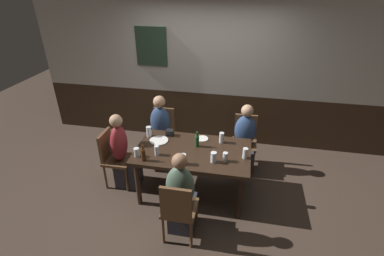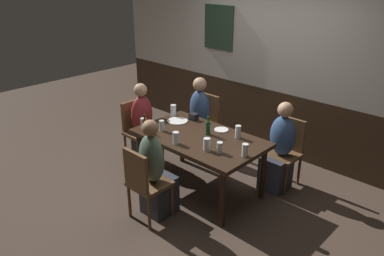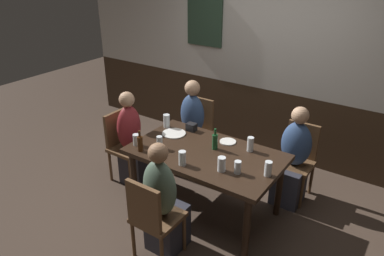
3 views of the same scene
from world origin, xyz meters
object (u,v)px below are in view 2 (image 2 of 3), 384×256
person_left_far (197,123)px  tumbler_water (176,139)px  person_right_far (279,153)px  plate_white_small (221,130)px  pint_glass_amber (173,111)px  condiment_caddy (194,117)px  beer_glass_half (245,151)px  pint_glass_stout (220,148)px  person_mid_near (156,176)px  chair_right_far (286,148)px  beer_glass_tall (207,145)px  pint_glass_pale (162,126)px  chair_mid_near (144,181)px  dining_table (199,142)px  plate_white_large (178,121)px  beer_bottle_brown (145,125)px  highball_clear (238,132)px  tumbler_short (143,123)px  chair_left_far (205,120)px  person_head_west (145,131)px  chair_head_west (138,128)px  beer_bottle_green (208,128)px

person_left_far → tumbler_water: person_left_far is taller
person_right_far → plate_white_small: size_ratio=6.38×
pint_glass_amber → condiment_caddy: bearing=16.3°
tumbler_water → beer_glass_half: size_ratio=0.99×
person_right_far → pint_glass_stout: (-0.24, -0.89, 0.32)m
person_right_far → condiment_caddy: person_right_far is taller
person_mid_near → condiment_caddy: bearing=111.5°
chair_right_far → beer_glass_tall: beer_glass_tall is taller
pint_glass_amber → pint_glass_pale: bearing=-60.0°
chair_right_far → person_right_far: 0.16m
chair_mid_near → pint_glass_stout: 0.90m
dining_table → chair_mid_near: 0.90m
person_right_far → plate_white_large: bearing=-155.3°
person_right_far → pint_glass_amber: size_ratio=7.23×
pint_glass_pale → beer_glass_tall: beer_glass_tall is taller
person_left_far → beer_bottle_brown: size_ratio=5.10×
person_left_far → pint_glass_pale: 1.00m
pint_glass_amber → highball_clear: size_ratio=1.01×
plate_white_small → tumbler_short: bearing=-142.0°
chair_left_far → beer_glass_tall: bearing=-47.5°
person_head_west → plate_white_small: size_ratio=6.56×
chair_head_west → chair_left_far: (0.51, 0.88, 0.00)m
person_mid_near → beer_bottle_green: 0.90m
chair_mid_near → highball_clear: (0.37, 1.17, 0.31)m
tumbler_short → beer_glass_half: beer_glass_half is taller
pint_glass_stout → plate_white_large: bearing=161.8°
beer_glass_half → plate_white_large: size_ratio=0.54×
chair_left_far → person_left_far: (0.00, -0.16, 0.01)m
tumbler_water → condiment_caddy: size_ratio=1.33×
beer_bottle_green → plate_white_large: 0.58m
pint_glass_amber → beer_bottle_green: (0.75, -0.14, 0.02)m
chair_left_far → tumbler_water: tumbler_water is taller
person_left_far → beer_bottle_brown: 1.14m
pint_glass_pale → plate_white_large: size_ratio=0.50×
tumbler_short → beer_bottle_green: bearing=28.3°
person_head_west → person_mid_near: (1.05, -0.72, -0.00)m
pint_glass_stout → plate_white_large: size_ratio=0.47×
person_mid_near → beer_bottle_green: (0.04, 0.83, 0.34)m
beer_bottle_brown → beer_glass_tall: bearing=8.9°
chair_left_far → person_head_west: person_head_west is taller
beer_bottle_green → pint_glass_stout: bearing=-34.1°
pint_glass_stout → person_head_west: bearing=173.4°
tumbler_water → chair_head_west: bearing=163.5°
tumbler_short → beer_bottle_green: 0.85m
tumbler_water → dining_table: bearing=80.5°
chair_right_far → highball_clear: bearing=-119.1°
chair_mid_near → beer_bottle_green: (0.04, 0.99, 0.33)m
beer_glass_tall → condiment_caddy: beer_glass_tall is taller
dining_table → beer_glass_tall: bearing=-35.1°
tumbler_water → pint_glass_stout: tumbler_water is taller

